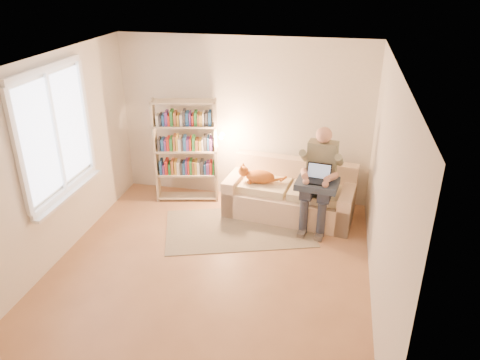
% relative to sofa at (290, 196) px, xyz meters
% --- Properties ---
extents(floor, '(4.50, 4.50, 0.00)m').
position_rel_sofa_xyz_m(floor, '(-0.83, -1.74, -0.30)').
color(floor, '#9B6946').
rests_on(floor, ground).
extents(ceiling, '(4.00, 4.50, 0.02)m').
position_rel_sofa_xyz_m(ceiling, '(-0.83, -1.74, 2.30)').
color(ceiling, white).
rests_on(ceiling, wall_back).
extents(wall_left, '(0.02, 4.50, 2.60)m').
position_rel_sofa_xyz_m(wall_left, '(-2.83, -1.74, 1.00)').
color(wall_left, silver).
rests_on(wall_left, floor).
extents(wall_right, '(0.02, 4.50, 2.60)m').
position_rel_sofa_xyz_m(wall_right, '(1.17, -1.74, 1.00)').
color(wall_right, silver).
rests_on(wall_right, floor).
extents(wall_back, '(4.00, 0.02, 2.60)m').
position_rel_sofa_xyz_m(wall_back, '(-0.83, 0.51, 1.00)').
color(wall_back, silver).
rests_on(wall_back, floor).
extents(wall_front, '(4.00, 0.02, 2.60)m').
position_rel_sofa_xyz_m(wall_front, '(-0.83, -3.99, 1.00)').
color(wall_front, silver).
rests_on(wall_front, floor).
extents(window, '(0.12, 1.52, 1.69)m').
position_rel_sofa_xyz_m(window, '(-2.78, -1.54, 1.08)').
color(window, white).
rests_on(window, wall_left).
extents(sofa, '(2.01, 1.10, 0.81)m').
position_rel_sofa_xyz_m(sofa, '(0.00, 0.00, 0.00)').
color(sofa, beige).
rests_on(sofa, floor).
extents(person, '(0.49, 0.72, 1.47)m').
position_rel_sofa_xyz_m(person, '(0.43, -0.20, 0.52)').
color(person, gray).
rests_on(person, sofa).
extents(cat, '(0.69, 0.29, 0.25)m').
position_rel_sofa_xyz_m(cat, '(-0.48, -0.06, 0.33)').
color(cat, orange).
rests_on(cat, sofa).
extents(blanket, '(0.64, 0.55, 0.09)m').
position_rel_sofa_xyz_m(blanket, '(0.43, -0.36, 0.42)').
color(blanket, '#273345').
rests_on(blanket, person).
extents(laptop, '(0.38, 0.34, 0.29)m').
position_rel_sofa_xyz_m(laptop, '(0.43, -0.35, 0.53)').
color(laptop, black).
rests_on(laptop, blanket).
extents(bookshelf, '(1.15, 0.46, 1.68)m').
position_rel_sofa_xyz_m(bookshelf, '(-1.70, 0.16, 0.63)').
color(bookshelf, '#B8A98B').
rests_on(bookshelf, floor).
extents(rug, '(2.41, 1.85, 0.01)m').
position_rel_sofa_xyz_m(rug, '(-0.68, -0.61, -0.29)').
color(rug, gray).
rests_on(rug, floor).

